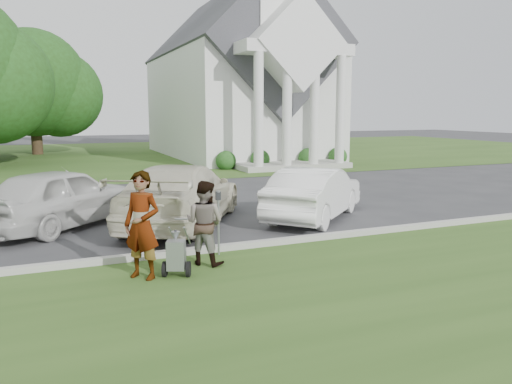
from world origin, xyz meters
TOP-DOWN VIEW (x-y plane):
  - ground at (0.00, 0.00)m, footprint 120.00×120.00m
  - grass_strip at (0.00, -3.00)m, footprint 80.00×7.00m
  - church_lawn at (0.00, 27.00)m, footprint 80.00×30.00m
  - curb at (0.00, 0.55)m, footprint 80.00×0.18m
  - church at (9.00, 23.11)m, footprint 9.19×19.00m
  - tree_back at (-4.01, 29.99)m, footprint 9.61×7.60m
  - striping_cart at (-1.23, -0.76)m, footprint 0.78×1.09m
  - person_left at (-1.81, -0.62)m, footprint 0.85×0.85m
  - person_right at (-0.51, -0.22)m, footprint 1.03×1.04m
  - parking_meter_near at (-0.06, 0.27)m, footprint 0.10×0.09m
  - car_b at (-3.05, 4.44)m, footprint 4.77×4.66m
  - car_c at (-0.05, 3.48)m, footprint 4.92×6.17m
  - car_d at (3.70, 2.81)m, footprint 4.41×4.21m

SIDE VIEW (x-z plane):
  - ground at x=0.00m, z-range 0.00..0.00m
  - grass_strip at x=0.00m, z-range 0.00..0.01m
  - church_lawn at x=0.00m, z-range 0.00..0.01m
  - curb at x=0.00m, z-range 0.00..0.15m
  - striping_cart at x=-1.23m, z-range -0.07..0.87m
  - car_d at x=3.70m, z-range 0.00..1.49m
  - car_b at x=-3.05m, z-range 0.00..1.62m
  - car_c at x=-0.05m, z-range 0.00..1.67m
  - person_right at x=-0.51m, z-range 0.00..1.69m
  - parking_meter_near at x=-0.06m, z-range 0.18..1.59m
  - person_left at x=-1.81m, z-range 0.00..1.99m
  - tree_back at x=-4.01m, z-range 0.28..9.17m
  - church at x=9.00m, z-range -6.11..17.99m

